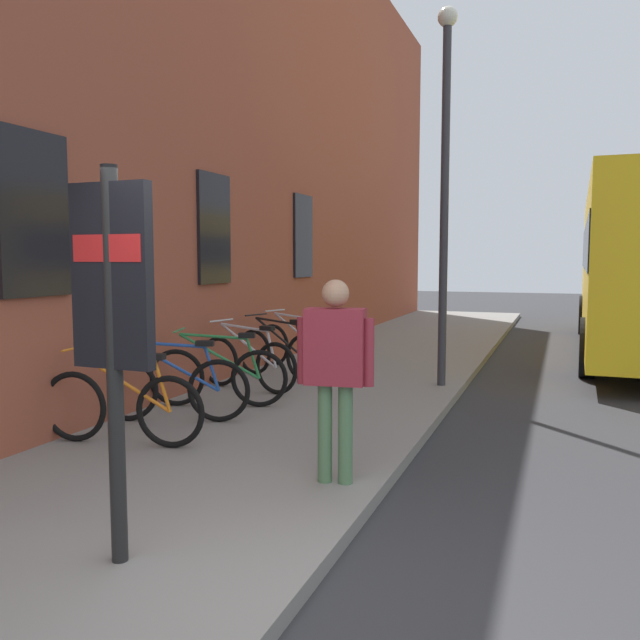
{
  "coord_description": "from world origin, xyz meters",
  "views": [
    {
      "loc": [
        -3.08,
        -1.34,
        1.98
      ],
      "look_at": [
        2.71,
        0.8,
        1.4
      ],
      "focal_mm": 37.1,
      "sensor_mm": 36.0,
      "label": 1
    }
  ],
  "objects_px": {
    "bicycle_beside_lamp": "(247,363)",
    "bicycle_nearest_sign": "(296,346)",
    "transit_info_sign": "(113,302)",
    "bicycle_under_window": "(174,388)",
    "bicycle_far_end": "(218,376)",
    "street_lamp": "(445,166)",
    "bicycle_end_of_row": "(122,406)",
    "pedestrian_near_bus": "(335,360)",
    "bicycle_leaning_wall": "(279,353)"
  },
  "relations": [
    {
      "from": "bicycle_end_of_row",
      "to": "transit_info_sign",
      "type": "xyz_separation_m",
      "value": [
        -2.12,
        -1.57,
        1.21
      ]
    },
    {
      "from": "bicycle_far_end",
      "to": "bicycle_beside_lamp",
      "type": "bearing_deg",
      "value": 6.6
    },
    {
      "from": "bicycle_beside_lamp",
      "to": "bicycle_leaning_wall",
      "type": "xyz_separation_m",
      "value": [
        1.01,
        -0.04,
        0.0
      ]
    },
    {
      "from": "bicycle_end_of_row",
      "to": "bicycle_far_end",
      "type": "height_order",
      "value": "same"
    },
    {
      "from": "bicycle_nearest_sign",
      "to": "transit_info_sign",
      "type": "xyz_separation_m",
      "value": [
        -6.9,
        -1.66,
        1.21
      ]
    },
    {
      "from": "bicycle_end_of_row",
      "to": "bicycle_far_end",
      "type": "distance_m",
      "value": 1.84
    },
    {
      "from": "bicycle_far_end",
      "to": "pedestrian_near_bus",
      "type": "bearing_deg",
      "value": -133.35
    },
    {
      "from": "bicycle_under_window",
      "to": "transit_info_sign",
      "type": "height_order",
      "value": "transit_info_sign"
    },
    {
      "from": "bicycle_leaning_wall",
      "to": "bicycle_end_of_row",
      "type": "bearing_deg",
      "value": -179.73
    },
    {
      "from": "pedestrian_near_bus",
      "to": "street_lamp",
      "type": "distance_m",
      "value": 5.0
    },
    {
      "from": "bicycle_end_of_row",
      "to": "bicycle_under_window",
      "type": "xyz_separation_m",
      "value": [
        0.99,
        0.04,
        -0.0
      ]
    },
    {
      "from": "bicycle_under_window",
      "to": "bicycle_nearest_sign",
      "type": "relative_size",
      "value": 1.01
    },
    {
      "from": "bicycle_far_end",
      "to": "bicycle_nearest_sign",
      "type": "height_order",
      "value": "same"
    },
    {
      "from": "bicycle_under_window",
      "to": "transit_info_sign",
      "type": "relative_size",
      "value": 0.71
    },
    {
      "from": "bicycle_end_of_row",
      "to": "street_lamp",
      "type": "height_order",
      "value": "street_lamp"
    },
    {
      "from": "transit_info_sign",
      "to": "street_lamp",
      "type": "xyz_separation_m",
      "value": [
        6.33,
        -0.87,
        1.56
      ]
    },
    {
      "from": "bicycle_leaning_wall",
      "to": "transit_info_sign",
      "type": "xyz_separation_m",
      "value": [
        -6.03,
        -1.59,
        1.21
      ]
    },
    {
      "from": "bicycle_beside_lamp",
      "to": "bicycle_nearest_sign",
      "type": "relative_size",
      "value": 1.02
    },
    {
      "from": "transit_info_sign",
      "to": "bicycle_far_end",
      "type": "bearing_deg",
      "value": 20.8
    },
    {
      "from": "bicycle_leaning_wall",
      "to": "pedestrian_near_bus",
      "type": "relative_size",
      "value": 1.01
    },
    {
      "from": "bicycle_leaning_wall",
      "to": "bicycle_nearest_sign",
      "type": "relative_size",
      "value": 1.01
    },
    {
      "from": "bicycle_far_end",
      "to": "pedestrian_near_bus",
      "type": "relative_size",
      "value": 1.02
    },
    {
      "from": "bicycle_far_end",
      "to": "bicycle_nearest_sign",
      "type": "xyz_separation_m",
      "value": [
        2.94,
        0.15,
        0.0
      ]
    },
    {
      "from": "bicycle_end_of_row",
      "to": "bicycle_far_end",
      "type": "relative_size",
      "value": 1.03
    },
    {
      "from": "bicycle_end_of_row",
      "to": "pedestrian_near_bus",
      "type": "bearing_deg",
      "value": -97.67
    },
    {
      "from": "bicycle_far_end",
      "to": "street_lamp",
      "type": "xyz_separation_m",
      "value": [
        2.36,
        -2.38,
        2.76
      ]
    },
    {
      "from": "bicycle_end_of_row",
      "to": "bicycle_under_window",
      "type": "distance_m",
      "value": 0.99
    },
    {
      "from": "bicycle_under_window",
      "to": "street_lamp",
      "type": "xyz_separation_m",
      "value": [
        3.22,
        -2.48,
        2.76
      ]
    },
    {
      "from": "bicycle_nearest_sign",
      "to": "street_lamp",
      "type": "distance_m",
      "value": 3.79
    },
    {
      "from": "transit_info_sign",
      "to": "bicycle_under_window",
      "type": "bearing_deg",
      "value": 27.31
    },
    {
      "from": "bicycle_far_end",
      "to": "bicycle_beside_lamp",
      "type": "height_order",
      "value": "same"
    },
    {
      "from": "bicycle_nearest_sign",
      "to": "street_lamp",
      "type": "bearing_deg",
      "value": -102.79
    },
    {
      "from": "bicycle_end_of_row",
      "to": "bicycle_beside_lamp",
      "type": "height_order",
      "value": "same"
    },
    {
      "from": "transit_info_sign",
      "to": "pedestrian_near_bus",
      "type": "height_order",
      "value": "transit_info_sign"
    },
    {
      "from": "bicycle_under_window",
      "to": "bicycle_end_of_row",
      "type": "bearing_deg",
      "value": -177.89
    },
    {
      "from": "bicycle_end_of_row",
      "to": "bicycle_under_window",
      "type": "height_order",
      "value": "same"
    },
    {
      "from": "bicycle_far_end",
      "to": "bicycle_nearest_sign",
      "type": "bearing_deg",
      "value": 2.98
    },
    {
      "from": "bicycle_far_end",
      "to": "transit_info_sign",
      "type": "bearing_deg",
      "value": -159.2
    },
    {
      "from": "bicycle_nearest_sign",
      "to": "bicycle_end_of_row",
      "type": "bearing_deg",
      "value": -178.93
    },
    {
      "from": "bicycle_end_of_row",
      "to": "transit_info_sign",
      "type": "bearing_deg",
      "value": -143.53
    },
    {
      "from": "bicycle_beside_lamp",
      "to": "bicycle_nearest_sign",
      "type": "xyz_separation_m",
      "value": [
        1.89,
        0.03,
        0.0
      ]
    },
    {
      "from": "bicycle_under_window",
      "to": "transit_info_sign",
      "type": "xyz_separation_m",
      "value": [
        -3.11,
        -1.61,
        1.21
      ]
    },
    {
      "from": "bicycle_beside_lamp",
      "to": "transit_info_sign",
      "type": "height_order",
      "value": "transit_info_sign"
    },
    {
      "from": "bicycle_far_end",
      "to": "bicycle_leaning_wall",
      "type": "height_order",
      "value": "same"
    },
    {
      "from": "street_lamp",
      "to": "bicycle_nearest_sign",
      "type": "bearing_deg",
      "value": 77.21
    },
    {
      "from": "bicycle_leaning_wall",
      "to": "bicycle_nearest_sign",
      "type": "xyz_separation_m",
      "value": [
        0.88,
        0.07,
        -0.0
      ]
    },
    {
      "from": "street_lamp",
      "to": "transit_info_sign",
      "type": "bearing_deg",
      "value": 172.13
    },
    {
      "from": "pedestrian_near_bus",
      "to": "street_lamp",
      "type": "relative_size",
      "value": 0.32
    },
    {
      "from": "bicycle_leaning_wall",
      "to": "pedestrian_near_bus",
      "type": "distance_m",
      "value": 4.88
    },
    {
      "from": "bicycle_beside_lamp",
      "to": "street_lamp",
      "type": "distance_m",
      "value": 3.95
    }
  ]
}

